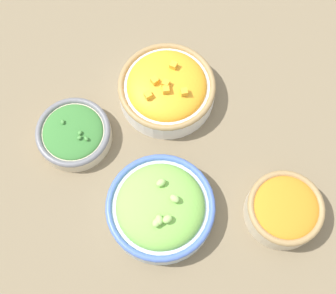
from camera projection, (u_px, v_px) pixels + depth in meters
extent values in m
plane|color=#75664C|center=(168.00, 152.00, 0.92)|extent=(3.00, 3.00, 0.00)
cylinder|color=beige|center=(74.00, 135.00, 0.91)|extent=(0.15, 0.15, 0.03)
torus|color=slate|center=(73.00, 132.00, 0.90)|extent=(0.15, 0.15, 0.01)
ellipsoid|color=#387533|center=(73.00, 132.00, 0.90)|extent=(0.12, 0.12, 0.02)
ellipsoid|color=#47893D|center=(79.00, 138.00, 0.88)|extent=(0.01, 0.01, 0.01)
ellipsoid|color=#47893D|center=(63.00, 122.00, 0.89)|extent=(0.01, 0.01, 0.01)
ellipsoid|color=#47893D|center=(80.00, 133.00, 0.88)|extent=(0.01, 0.01, 0.01)
ellipsoid|color=#47893D|center=(86.00, 139.00, 0.88)|extent=(0.01, 0.01, 0.01)
cylinder|color=#B2C1CC|center=(161.00, 209.00, 0.85)|extent=(0.20, 0.20, 0.04)
torus|color=#4766B7|center=(160.00, 206.00, 0.83)|extent=(0.20, 0.20, 0.01)
ellipsoid|color=#7ABC4C|center=(160.00, 206.00, 0.83)|extent=(0.16, 0.16, 0.06)
ellipsoid|color=#99D166|center=(159.00, 220.00, 0.79)|extent=(0.02, 0.02, 0.01)
ellipsoid|color=#99D166|center=(167.00, 219.00, 0.79)|extent=(0.01, 0.02, 0.01)
ellipsoid|color=#99D166|center=(157.00, 222.00, 0.79)|extent=(0.02, 0.02, 0.01)
ellipsoid|color=#99D166|center=(161.00, 183.00, 0.81)|extent=(0.01, 0.02, 0.01)
ellipsoid|color=#99D166|center=(175.00, 199.00, 0.80)|extent=(0.02, 0.02, 0.01)
cylinder|color=silver|center=(167.00, 91.00, 0.94)|extent=(0.19, 0.19, 0.05)
torus|color=#997A4C|center=(167.00, 86.00, 0.92)|extent=(0.19, 0.19, 0.01)
ellipsoid|color=orange|center=(167.00, 86.00, 0.92)|extent=(0.16, 0.16, 0.05)
cube|color=#F4A828|center=(166.00, 83.00, 0.88)|extent=(0.02, 0.02, 0.01)
cube|color=#F4A828|center=(155.00, 81.00, 0.88)|extent=(0.01, 0.01, 0.01)
cube|color=#F4A828|center=(148.00, 95.00, 0.88)|extent=(0.01, 0.01, 0.01)
cube|color=#F4A828|center=(173.00, 65.00, 0.90)|extent=(0.02, 0.02, 0.01)
cube|color=#F4A828|center=(184.00, 92.00, 0.88)|extent=(0.02, 0.02, 0.01)
cube|color=#F4A828|center=(166.00, 90.00, 0.88)|extent=(0.02, 0.02, 0.01)
cylinder|color=beige|center=(283.00, 210.00, 0.85)|extent=(0.14, 0.14, 0.05)
torus|color=#997A4C|center=(286.00, 207.00, 0.83)|extent=(0.14, 0.14, 0.01)
ellipsoid|color=orange|center=(286.00, 207.00, 0.83)|extent=(0.12, 0.12, 0.02)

